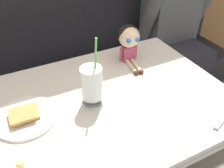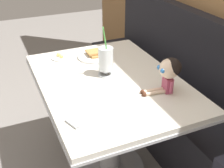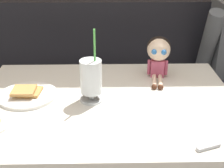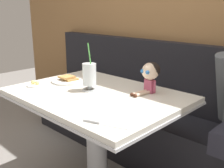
# 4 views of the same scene
# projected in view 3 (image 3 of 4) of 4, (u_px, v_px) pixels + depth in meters

# --- Properties ---
(booth_bench) EXTENTS (2.60, 0.48, 1.00)m
(booth_bench) POSITION_uv_depth(u_px,v_px,m) (106.00, 109.00, 2.08)
(booth_bench) COLOR black
(booth_bench) RESTS_ON ground
(diner_table) EXTENTS (1.11, 0.81, 0.74)m
(diner_table) POSITION_uv_depth(u_px,v_px,m) (106.00, 139.00, 1.42)
(diner_table) COLOR silver
(diner_table) RESTS_ON ground
(toast_plate) EXTENTS (0.25, 0.25, 0.04)m
(toast_plate) POSITION_uv_depth(u_px,v_px,m) (27.00, 94.00, 1.36)
(toast_plate) COLOR white
(toast_plate) RESTS_ON diner_table
(milkshake_glass) EXTENTS (0.10, 0.10, 0.32)m
(milkshake_glass) POSITION_uv_depth(u_px,v_px,m) (90.00, 79.00, 1.29)
(milkshake_glass) COLOR silver
(milkshake_glass) RESTS_ON diner_table
(butter_knife) EXTENTS (0.23, 0.10, 0.01)m
(butter_knife) POSITION_uv_depth(u_px,v_px,m) (216.00, 145.00, 1.05)
(butter_knife) COLOR silver
(butter_knife) RESTS_ON diner_table
(seated_doll) EXTENTS (0.13, 0.22, 0.20)m
(seated_doll) POSITION_uv_depth(u_px,v_px,m) (158.00, 51.00, 1.50)
(seated_doll) COLOR #B74C6B
(seated_doll) RESTS_ON diner_table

